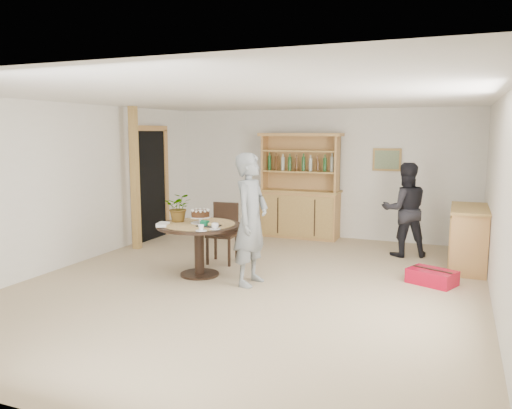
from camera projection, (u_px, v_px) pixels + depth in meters
The scene contains 17 objects.
ground at pixel (251, 284), 6.80m from camera, with size 7.00×7.00×0.00m, color tan.
room_shell at pixel (251, 156), 6.55m from camera, with size 6.04×7.04×2.52m.
doorway at pixel (150, 182), 9.56m from camera, with size 0.13×1.10×2.18m.
pine_post at pixel (135, 179), 8.72m from camera, with size 0.12×0.12×2.50m, color tan.
hutch at pixel (300, 203), 9.78m from camera, with size 1.62×0.54×2.04m.
sideboard at pixel (469, 238), 7.54m from camera, with size 0.54×1.26×0.94m.
dining_table at pixel (199, 234), 7.15m from camera, with size 1.20×1.20×0.76m.
dining_chair at pixel (224, 229), 7.93m from camera, with size 0.46×0.46×0.95m.
birthday_cake at pixel (200, 215), 7.16m from camera, with size 0.30×0.30×0.20m.
flower_vase at pixel (179, 207), 7.28m from camera, with size 0.38×0.33×0.42m, color #3F7233.
gift_tray at pixel (208, 224), 6.93m from camera, with size 0.30×0.20×0.08m.
coffee_cup_a at pixel (215, 226), 6.72m from camera, with size 0.15×0.15×0.09m.
coffee_cup_b at pixel (201, 228), 6.61m from camera, with size 0.15×0.15×0.08m.
napkins at pixel (162, 224), 6.99m from camera, with size 0.24×0.33×0.03m.
teen_boy at pixel (251, 219), 6.70m from camera, with size 0.65×0.43×1.79m, color slate.
adult_person at pixel (405, 210), 8.27m from camera, with size 0.76×0.59×1.57m, color black.
red_suitcase at pixel (432, 277), 6.80m from camera, with size 0.71×0.61×0.21m.
Camera 1 is at (2.54, -6.06, 2.06)m, focal length 35.00 mm.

